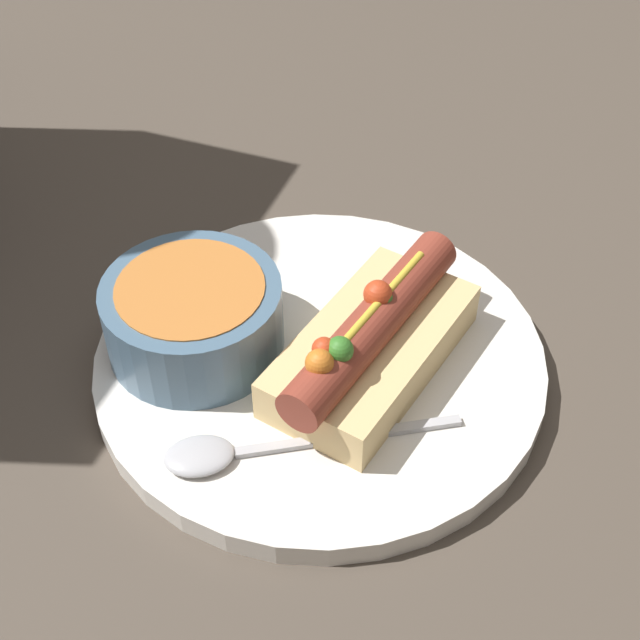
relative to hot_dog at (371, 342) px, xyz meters
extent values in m
plane|color=#4C4238|center=(0.00, 0.03, -0.04)|extent=(4.00, 4.00, 0.00)
cylinder|color=white|center=(0.00, 0.03, -0.03)|extent=(0.29, 0.29, 0.02)
cube|color=#E5C17F|center=(0.00, 0.00, -0.01)|extent=(0.16, 0.10, 0.03)
cylinder|color=brown|center=(0.00, 0.00, 0.01)|extent=(0.17, 0.06, 0.03)
sphere|color=orange|center=(-0.05, 0.01, 0.03)|extent=(0.02, 0.02, 0.02)
sphere|color=#387A28|center=(0.01, 0.00, 0.03)|extent=(0.01, 0.01, 0.01)
sphere|color=#C63F1E|center=(0.01, 0.00, 0.03)|extent=(0.02, 0.02, 0.02)
sphere|color=#C63F1E|center=(-0.04, 0.02, 0.03)|extent=(0.01, 0.01, 0.01)
sphere|color=#387A28|center=(-0.04, 0.01, 0.03)|extent=(0.02, 0.02, 0.02)
cylinder|color=gold|center=(0.00, 0.00, 0.03)|extent=(0.11, 0.03, 0.01)
cylinder|color=slate|center=(-0.02, 0.11, 0.00)|extent=(0.11, 0.11, 0.05)
cylinder|color=#C67533|center=(-0.02, 0.11, 0.02)|extent=(0.09, 0.09, 0.01)
cube|color=#B7B7BC|center=(-0.06, -0.01, -0.02)|extent=(0.07, 0.12, 0.00)
ellipsoid|color=#B7B7BC|center=(-0.10, 0.07, -0.02)|extent=(0.05, 0.05, 0.01)
camera|label=1|loc=(-0.36, -0.10, 0.39)|focal=50.00mm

